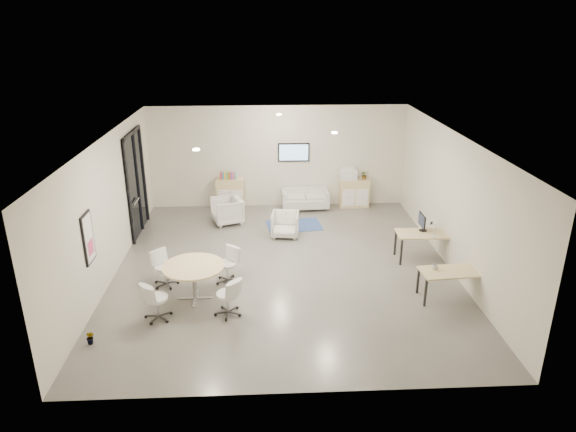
{
  "coord_description": "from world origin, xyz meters",
  "views": [
    {
      "loc": [
        -0.46,
        -11.17,
        5.61
      ],
      "look_at": [
        0.12,
        0.4,
        1.18
      ],
      "focal_mm": 32.0,
      "sensor_mm": 36.0,
      "label": 1
    }
  ],
  "objects_px": {
    "sideboard_left": "(230,194)",
    "loveseat": "(305,200)",
    "desk_rear": "(424,236)",
    "round_table": "(193,269)",
    "desk_front": "(451,274)",
    "armchair_left": "(227,209)",
    "sideboard_right": "(354,193)",
    "armchair_right": "(285,223)"
  },
  "relations": [
    {
      "from": "sideboard_left",
      "to": "sideboard_right",
      "type": "relative_size",
      "value": 1.06
    },
    {
      "from": "sideboard_left",
      "to": "desk_front",
      "type": "height_order",
      "value": "sideboard_left"
    },
    {
      "from": "sideboard_right",
      "to": "armchair_right",
      "type": "distance_m",
      "value": 3.28
    },
    {
      "from": "sideboard_left",
      "to": "loveseat",
      "type": "distance_m",
      "value": 2.36
    },
    {
      "from": "sideboard_left",
      "to": "armchair_left",
      "type": "bearing_deg",
      "value": -91.52
    },
    {
      "from": "loveseat",
      "to": "desk_front",
      "type": "height_order",
      "value": "desk_front"
    },
    {
      "from": "sideboard_left",
      "to": "desk_front",
      "type": "relative_size",
      "value": 0.73
    },
    {
      "from": "desk_front",
      "to": "round_table",
      "type": "distance_m",
      "value": 5.43
    },
    {
      "from": "sideboard_left",
      "to": "armchair_right",
      "type": "distance_m",
      "value": 2.83
    },
    {
      "from": "sideboard_right",
      "to": "armchair_right",
      "type": "relative_size",
      "value": 1.23
    },
    {
      "from": "loveseat",
      "to": "sideboard_right",
      "type": "bearing_deg",
      "value": 1.54
    },
    {
      "from": "sideboard_left",
      "to": "desk_rear",
      "type": "height_order",
      "value": "sideboard_left"
    },
    {
      "from": "desk_rear",
      "to": "round_table",
      "type": "bearing_deg",
      "value": -160.96
    },
    {
      "from": "armchair_left",
      "to": "desk_front",
      "type": "bearing_deg",
      "value": 27.87
    },
    {
      "from": "desk_front",
      "to": "round_table",
      "type": "bearing_deg",
      "value": 172.56
    },
    {
      "from": "desk_rear",
      "to": "sideboard_right",
      "type": "bearing_deg",
      "value": 106.65
    },
    {
      "from": "sideboard_left",
      "to": "round_table",
      "type": "height_order",
      "value": "sideboard_left"
    },
    {
      "from": "loveseat",
      "to": "desk_front",
      "type": "bearing_deg",
      "value": -68.49
    },
    {
      "from": "desk_rear",
      "to": "round_table",
      "type": "height_order",
      "value": "round_table"
    },
    {
      "from": "sideboard_right",
      "to": "armchair_right",
      "type": "bearing_deg",
      "value": -134.97
    },
    {
      "from": "desk_rear",
      "to": "armchair_left",
      "type": "bearing_deg",
      "value": 153.26
    },
    {
      "from": "armchair_right",
      "to": "round_table",
      "type": "relative_size",
      "value": 0.57
    },
    {
      "from": "sideboard_right",
      "to": "armchair_left",
      "type": "xyz_separation_m",
      "value": [
        -3.97,
        -1.24,
        -0.04
      ]
    },
    {
      "from": "sideboard_right",
      "to": "armchair_left",
      "type": "bearing_deg",
      "value": -162.64
    },
    {
      "from": "loveseat",
      "to": "armchair_left",
      "type": "height_order",
      "value": "armchair_left"
    },
    {
      "from": "desk_rear",
      "to": "armchair_right",
      "type": "bearing_deg",
      "value": 155.62
    },
    {
      "from": "sideboard_right",
      "to": "loveseat",
      "type": "bearing_deg",
      "value": -175.72
    },
    {
      "from": "sideboard_left",
      "to": "round_table",
      "type": "relative_size",
      "value": 0.74
    },
    {
      "from": "round_table",
      "to": "sideboard_left",
      "type": "bearing_deg",
      "value": 85.41
    },
    {
      "from": "sideboard_left",
      "to": "loveseat",
      "type": "xyz_separation_m",
      "value": [
        2.35,
        -0.12,
        -0.19
      ]
    },
    {
      "from": "sideboard_right",
      "to": "round_table",
      "type": "distance_m",
      "value": 7.17
    },
    {
      "from": "sideboard_right",
      "to": "desk_rear",
      "type": "relative_size",
      "value": 0.67
    },
    {
      "from": "desk_rear",
      "to": "desk_front",
      "type": "xyz_separation_m",
      "value": [
        -0.03,
        -1.95,
        -0.04
      ]
    },
    {
      "from": "armchair_right",
      "to": "round_table",
      "type": "distance_m",
      "value": 3.96
    },
    {
      "from": "armchair_left",
      "to": "desk_rear",
      "type": "height_order",
      "value": "armchair_left"
    },
    {
      "from": "armchair_left",
      "to": "desk_rear",
      "type": "relative_size",
      "value": 0.61
    },
    {
      "from": "round_table",
      "to": "armchair_left",
      "type": "bearing_deg",
      "value": 84.56
    },
    {
      "from": "sideboard_left",
      "to": "desk_front",
      "type": "bearing_deg",
      "value": -50.01
    },
    {
      "from": "sideboard_right",
      "to": "desk_front",
      "type": "xyz_separation_m",
      "value": [
        1.03,
        -5.92,
        0.14
      ]
    },
    {
      "from": "loveseat",
      "to": "armchair_right",
      "type": "height_order",
      "value": "armchair_right"
    },
    {
      "from": "desk_rear",
      "to": "desk_front",
      "type": "height_order",
      "value": "desk_rear"
    },
    {
      "from": "armchair_right",
      "to": "desk_rear",
      "type": "xyz_separation_m",
      "value": [
        3.37,
        -1.65,
        0.26
      ]
    }
  ]
}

